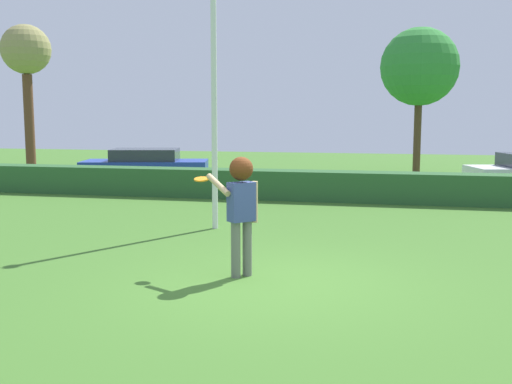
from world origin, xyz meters
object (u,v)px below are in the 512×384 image
Objects in this scene: person at (241,200)px; willow_tree at (420,67)px; parked_car_blue at (146,165)px; frisbee at (201,179)px; lamppost at (214,81)px; bare_elm_tree at (26,55)px.

person is 0.30× the size of willow_tree.
frisbee is at bearing -62.91° from parked_car_blue.
person is 0.32× the size of lamppost.
frisbee is at bearing -77.06° from lamppost.
parked_car_blue is at bearing 122.70° from lamppost.
person is at bearing -100.60° from willow_tree.
lamppost reaches higher than person.
parked_car_blue is at bearing -144.91° from willow_tree.
frisbee is 3.78m from lamppost.
lamppost is at bearing -43.47° from bare_elm_tree.
lamppost is 1.24× the size of parked_car_blue.
frisbee is 0.04× the size of lamppost.
willow_tree is at bearing 76.91° from frisbee.
bare_elm_tree is at bearing -169.55° from willow_tree.
lamppost reaches higher than frisbee.
bare_elm_tree reaches higher than willow_tree.
frisbee is at bearing -49.30° from bare_elm_tree.
person is 19.49m from bare_elm_tree.
bare_elm_tree is (-12.02, 13.97, 3.46)m from frisbee.
willow_tree is (3.22, 17.23, 3.16)m from person.
parked_car_blue is 0.73× the size of bare_elm_tree.
willow_tree is (4.69, 13.62, 1.22)m from lamppost.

